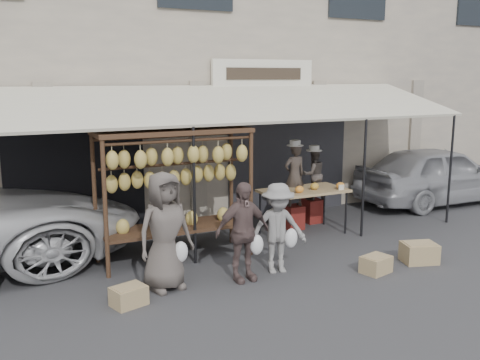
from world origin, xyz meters
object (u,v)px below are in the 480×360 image
object	(u,v)px
produce_table	(304,192)
customer_left	(165,231)
vendor_right	(313,174)
crate_far	(129,296)
customer_right	(278,228)
sedan	(438,174)
crate_near_a	(376,264)
crate_near_b	(419,253)
customer_mid	(242,232)
vendor_left	(294,175)
banana_rack	(175,169)

from	to	relation	value
produce_table	customer_left	world-z (taller)	customer_left
vendor_right	crate_far	world-z (taller)	vendor_right
customer_right	sedan	xyz separation A→B (m)	(5.92, 2.39, -0.00)
customer_right	crate_near_a	bearing A→B (deg)	-15.82
produce_table	crate_near_b	bearing A→B (deg)	-69.47
vendor_right	customer_mid	distance (m)	3.69
customer_left	vendor_right	bearing A→B (deg)	16.05
vendor_left	crate_near_a	xyz separation A→B (m)	(-0.15, -2.73, -0.99)
produce_table	vendor_right	distance (m)	0.95
banana_rack	customer_right	xyz separation A→B (m)	(1.24, -1.29, -0.84)
vendor_left	crate_far	bearing A→B (deg)	29.16
produce_table	crate_near_a	size ratio (longest dim) A/B	3.77
crate_near_a	vendor_right	bearing A→B (deg)	75.35
produce_table	vendor_left	size ratio (longest dim) A/B	1.33
crate_far	customer_left	bearing A→B (deg)	27.63
customer_left	customer_right	world-z (taller)	customer_left
vendor_right	crate_far	bearing A→B (deg)	34.51
produce_table	crate_far	size ratio (longest dim) A/B	3.81
produce_table	customer_right	distance (m)	2.23
customer_right	customer_left	bearing A→B (deg)	-172.80
vendor_right	customer_mid	world-z (taller)	vendor_right
customer_right	crate_near_a	xyz separation A→B (m)	(1.40, -0.72, -0.59)
customer_mid	crate_far	size ratio (longest dim) A/B	3.46
customer_left	banana_rack	bearing A→B (deg)	51.33
banana_rack	sedan	distance (m)	7.30
produce_table	crate_near_b	world-z (taller)	produce_table
crate_near_b	customer_mid	bearing A→B (deg)	168.91
produce_table	vendor_right	xyz separation A→B (m)	(0.65, 0.66, 0.18)
customer_mid	crate_near_a	bearing A→B (deg)	-20.59
vendor_right	customer_right	distance (m)	3.17
crate_near_a	banana_rack	bearing A→B (deg)	142.82
crate_near_a	crate_near_b	bearing A→B (deg)	3.68
customer_left	sedan	size ratio (longest dim) A/B	0.41
customer_left	customer_right	size ratio (longest dim) A/B	1.21
produce_table	customer_mid	world-z (taller)	customer_mid
crate_near_b	crate_far	xyz separation A→B (m)	(-4.85, 0.45, -0.03)
crate_near_a	sedan	bearing A→B (deg)	34.55
vendor_left	sedan	bearing A→B (deg)	-174.78
banana_rack	vendor_right	size ratio (longest dim) A/B	2.39
customer_mid	crate_far	distance (m)	1.93
banana_rack	customer_right	distance (m)	1.98
vendor_right	customer_mid	xyz separation A→B (m)	(-2.84, -2.33, -0.28)
banana_rack	crate_near_b	distance (m)	4.35
customer_right	sedan	distance (m)	6.39
customer_right	customer_mid	bearing A→B (deg)	-163.30
vendor_right	crate_near_a	bearing A→B (deg)	81.82
produce_table	vendor_left	xyz separation A→B (m)	(0.02, 0.40, 0.26)
produce_table	customer_right	size ratio (longest dim) A/B	1.17
customer_left	crate_near_a	xyz separation A→B (m)	(3.22, -0.85, -0.74)
banana_rack	customer_right	world-z (taller)	banana_rack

